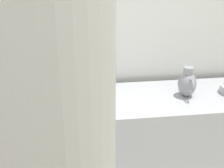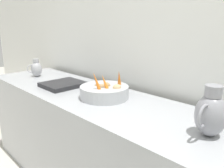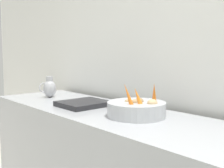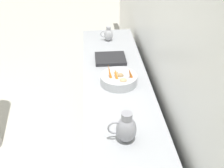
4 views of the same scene
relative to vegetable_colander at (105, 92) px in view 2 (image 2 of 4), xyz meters
The scene contains 5 objects.
prep_counter 0.51m from the vegetable_colander, 83.87° to the left, with size 0.66×3.14×0.88m, color #9EA0A5.
vegetable_colander is the anchor object (origin of this frame).
metal_pitcher_tall 0.79m from the vegetable_colander, 87.58° to the left, with size 0.21×0.15×0.25m.
metal_pitcher_short 1.04m from the vegetable_colander, 88.69° to the right, with size 0.16×0.11×0.19m.
counter_sink_basin 0.50m from the vegetable_colander, 85.24° to the right, with size 0.34×0.30×0.04m, color #232326.
Camera 2 is at (-0.47, 0.89, 1.39)m, focal length 35.35 mm.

